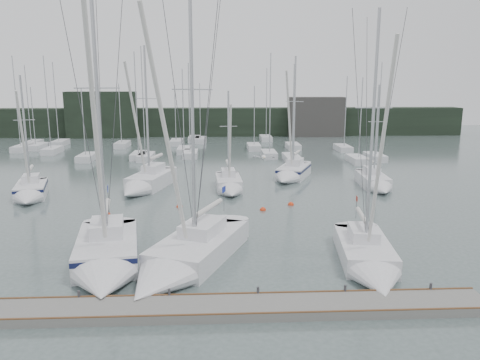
# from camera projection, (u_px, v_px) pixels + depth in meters

# --- Properties ---
(ground) EXTENTS (160.00, 160.00, 0.00)m
(ground) POSITION_uv_depth(u_px,v_px,m) (214.00, 267.00, 25.13)
(ground) COLOR #495856
(ground) RESTS_ON ground
(dock) EXTENTS (24.00, 2.00, 0.40)m
(dock) POSITION_uv_depth(u_px,v_px,m) (214.00, 308.00, 20.21)
(dock) COLOR #61615D
(dock) RESTS_ON ground
(far_treeline) EXTENTS (90.00, 4.00, 5.00)m
(far_treeline) POSITION_uv_depth(u_px,v_px,m) (216.00, 122.00, 85.19)
(far_treeline) COLOR black
(far_treeline) RESTS_ON ground
(far_building_left) EXTENTS (12.00, 3.00, 8.00)m
(far_building_left) POSITION_uv_depth(u_px,v_px,m) (102.00, 115.00, 81.96)
(far_building_left) COLOR black
(far_building_left) RESTS_ON ground
(far_building_right) EXTENTS (10.00, 3.00, 7.00)m
(far_building_right) POSITION_uv_depth(u_px,v_px,m) (316.00, 117.00, 83.89)
(far_building_right) COLOR #3A3835
(far_building_right) RESTS_ON ground
(mast_forest) EXTENTS (50.07, 26.71, 14.02)m
(mast_forest) POSITION_uv_depth(u_px,v_px,m) (184.00, 148.00, 66.54)
(mast_forest) COLOR silver
(mast_forest) RESTS_ON ground
(sailboat_near_left) EXTENTS (4.77, 9.86, 16.01)m
(sailboat_near_left) POSITION_uv_depth(u_px,v_px,m) (106.00, 260.00, 24.37)
(sailboat_near_left) COLOR silver
(sailboat_near_left) RESTS_ON ground
(sailboat_near_center) EXTENTS (7.06, 10.93, 16.02)m
(sailboat_near_center) POSITION_uv_depth(u_px,v_px,m) (181.00, 262.00, 24.40)
(sailboat_near_center) COLOR silver
(sailboat_near_center) RESTS_ON ground
(sailboat_near_right) EXTENTS (3.79, 9.12, 14.32)m
(sailboat_near_right) POSITION_uv_depth(u_px,v_px,m) (370.00, 262.00, 24.47)
(sailboat_near_right) COLOR silver
(sailboat_near_right) RESTS_ON ground
(sailboat_mid_a) EXTENTS (4.03, 7.05, 11.05)m
(sailboat_mid_a) POSITION_uv_depth(u_px,v_px,m) (30.00, 193.00, 39.42)
(sailboat_mid_a) COLOR silver
(sailboat_mid_a) RESTS_ON ground
(sailboat_mid_b) EXTENTS (4.91, 9.24, 13.77)m
(sailboat_mid_b) POSITION_uv_depth(u_px,v_px,m) (144.00, 184.00, 42.60)
(sailboat_mid_b) COLOR silver
(sailboat_mid_b) RESTS_ON ground
(sailboat_mid_c) EXTENTS (2.51, 7.03, 9.67)m
(sailboat_mid_c) POSITION_uv_depth(u_px,v_px,m) (229.00, 186.00, 42.13)
(sailboat_mid_c) COLOR silver
(sailboat_mid_c) RESTS_ON ground
(sailboat_mid_d) EXTENTS (5.26, 7.93, 13.05)m
(sailboat_mid_d) POSITION_uv_depth(u_px,v_px,m) (291.00, 174.00, 47.38)
(sailboat_mid_d) COLOR silver
(sailboat_mid_d) RESTS_ON ground
(sailboat_mid_e) EXTENTS (2.85, 7.49, 10.23)m
(sailboat_mid_e) POSITION_uv_depth(u_px,v_px,m) (376.00, 184.00, 43.24)
(sailboat_mid_e) COLOR silver
(sailboat_mid_e) RESTS_ON ground
(buoy_a) EXTENTS (0.50, 0.50, 0.50)m
(buoy_a) POSITION_uv_depth(u_px,v_px,m) (179.00, 207.00, 37.18)
(buoy_a) COLOR red
(buoy_a) RESTS_ON ground
(buoy_b) EXTENTS (0.49, 0.49, 0.49)m
(buoy_b) POSITION_uv_depth(u_px,v_px,m) (263.00, 210.00, 36.24)
(buoy_b) COLOR red
(buoy_b) RESTS_ON ground
(buoy_c) EXTENTS (0.54, 0.54, 0.54)m
(buoy_c) POSITION_uv_depth(u_px,v_px,m) (107.00, 215.00, 34.90)
(buoy_c) COLOR red
(buoy_c) RESTS_ON ground
(seagull) EXTENTS (1.06, 0.47, 0.21)m
(seagull) POSITION_uv_depth(u_px,v_px,m) (264.00, 157.00, 24.65)
(seagull) COLOR white
(seagull) RESTS_ON ground
(buoy_d) EXTENTS (0.50, 0.50, 0.50)m
(buoy_d) POSITION_uv_depth(u_px,v_px,m) (291.00, 205.00, 37.77)
(buoy_d) COLOR red
(buoy_d) RESTS_ON ground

